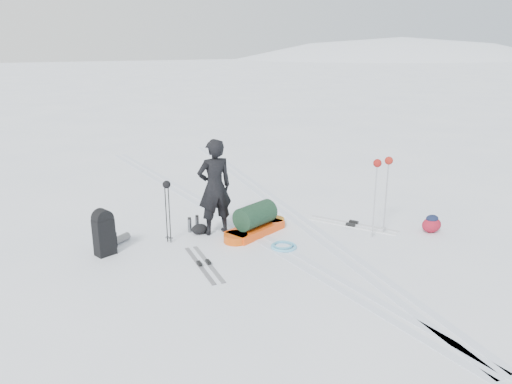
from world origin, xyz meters
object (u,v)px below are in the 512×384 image
skier (215,187)px  pulk_sled (255,222)px  expedition_rucksack (106,233)px  ski_poles_black (167,192)px

skier → pulk_sled: 1.07m
expedition_rucksack → ski_poles_black: ski_poles_black is taller
skier → pulk_sled: size_ratio=1.14×
ski_poles_black → expedition_rucksack: bearing=178.1°
pulk_sled → expedition_rucksack: expedition_rucksack is taller
expedition_rucksack → skier: bearing=-18.4°
pulk_sled → skier: bearing=128.0°
skier → ski_poles_black: (-0.97, -0.02, 0.04)m
pulk_sled → ski_poles_black: (-1.66, 0.39, 0.76)m
pulk_sled → ski_poles_black: 1.87m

